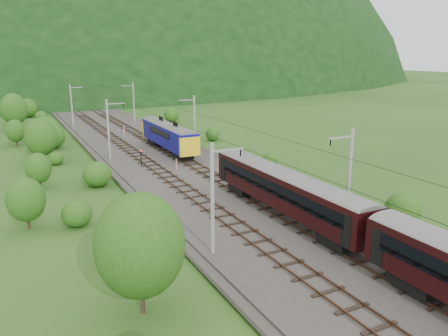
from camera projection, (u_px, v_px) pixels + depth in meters
name	position (u px, v px, depth m)	size (l,w,h in m)	color
ground	(284.00, 240.00, 33.99)	(600.00, 600.00, 0.00)	#214916
railbed	(226.00, 201.00, 42.57)	(14.00, 220.00, 0.30)	#38332D
track_left	(203.00, 202.00, 41.46)	(2.40, 220.00, 0.27)	brown
track_right	(247.00, 195.00, 43.57)	(2.40, 220.00, 0.27)	brown
catenary_left	(109.00, 128.00, 57.74)	(2.54, 192.28, 8.00)	gray
catenary_right	(194.00, 122.00, 63.11)	(2.54, 192.28, 8.00)	gray
overhead_wires	(226.00, 131.00, 40.81)	(4.83, 198.00, 0.03)	black
mountain_main	(33.00, 78.00, 258.08)	(504.00, 360.00, 244.00)	black
hazard_post_near	(177.00, 165.00, 53.01)	(0.15, 0.15, 1.42)	red
hazard_post_far	(124.00, 130.00, 76.41)	(0.17, 0.17, 1.62)	red
signal	(141.00, 157.00, 55.00)	(0.23, 0.23, 2.06)	black
vegetation_left	(49.00, 153.00, 51.38)	(13.27, 143.29, 7.04)	#1F4E14
vegetation_right	(389.00, 196.00, 40.33)	(6.98, 105.84, 3.08)	#1F4E14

